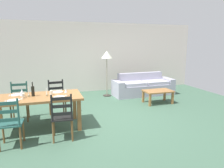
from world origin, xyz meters
TOP-DOWN VIEW (x-y plane):
  - ground_plane at (0.00, 0.00)m, footprint 9.60×9.60m
  - wall_far at (0.00, 3.30)m, footprint 9.60×0.16m
  - dining_table at (-1.60, -0.12)m, footprint 1.90×0.96m
  - dining_chair_near_left at (-2.06, -0.89)m, footprint 0.44×0.42m
  - dining_chair_near_right at (-1.13, -0.85)m, footprint 0.45×0.43m
  - dining_chair_far_left at (-2.05, 0.61)m, footprint 0.43×0.41m
  - dining_chair_far_right at (-1.15, 0.61)m, footprint 0.45×0.43m
  - dinner_plate_near_left at (-2.05, -0.37)m, footprint 0.24×0.24m
  - fork_near_left at (-2.20, -0.37)m, footprint 0.03×0.17m
  - dinner_plate_near_right at (-1.15, -0.37)m, footprint 0.24×0.24m
  - fork_near_right at (-1.30, -0.37)m, footprint 0.02×0.17m
  - dinner_plate_far_left at (-2.05, 0.13)m, footprint 0.24×0.24m
  - fork_far_left at (-2.20, 0.13)m, footprint 0.03×0.17m
  - dinner_plate_far_right at (-1.15, 0.13)m, footprint 0.24×0.24m
  - fork_far_right at (-1.30, 0.13)m, footprint 0.03×0.17m
  - wine_bottle at (-1.68, -0.07)m, footprint 0.07×0.07m
  - wine_glass_near_left at (-1.90, -0.26)m, footprint 0.06×0.06m
  - wine_glass_near_right at (-0.99, -0.26)m, footprint 0.06×0.06m
  - wine_glass_far_left at (-1.91, 0.01)m, footprint 0.06×0.06m
  - coffee_cup_primary at (-1.30, -0.04)m, footprint 0.07×0.07m
  - coffee_cup_secondary at (-1.88, -0.11)m, footprint 0.07×0.07m
  - candle_tall at (-1.78, -0.10)m, footprint 0.05×0.05m
  - candle_short at (-1.40, -0.16)m, footprint 0.05×0.05m
  - couch at (2.05, 2.07)m, footprint 2.30×0.84m
  - coffee_table at (1.99, 0.85)m, footprint 0.90×0.56m
  - standing_lamp at (0.70, 2.25)m, footprint 0.40×0.40m

SIDE VIEW (x-z plane):
  - ground_plane at x=0.00m, z-range -0.02..0.00m
  - couch at x=2.05m, z-range -0.11..0.69m
  - coffee_table at x=1.99m, z-range 0.15..0.57m
  - dining_chair_near_left at x=-2.06m, z-range 0.00..0.96m
  - dining_chair_near_right at x=-1.13m, z-range 0.00..0.96m
  - dining_chair_far_left at x=-2.05m, z-range 0.00..0.96m
  - dining_chair_far_right at x=-1.15m, z-range 0.00..0.96m
  - dining_table at x=-1.60m, z-range 0.29..1.04m
  - fork_near_left at x=-2.20m, z-range 0.75..0.76m
  - fork_near_right at x=-1.30m, z-range 0.75..0.76m
  - fork_far_left at x=-2.20m, z-range 0.75..0.76m
  - fork_far_right at x=-1.30m, z-range 0.75..0.76m
  - dinner_plate_near_left at x=-2.05m, z-range 0.75..0.77m
  - dinner_plate_near_right at x=-1.15m, z-range 0.75..0.77m
  - dinner_plate_far_left at x=-2.05m, z-range 0.75..0.77m
  - dinner_plate_far_right at x=-1.15m, z-range 0.75..0.77m
  - coffee_cup_primary at x=-1.30m, z-range 0.75..0.84m
  - coffee_cup_secondary at x=-1.88m, z-range 0.75..0.84m
  - candle_short at x=-1.40m, z-range 0.71..0.88m
  - candle_tall at x=-1.78m, z-range 0.70..0.93m
  - wine_glass_near_left at x=-1.90m, z-range 0.78..0.94m
  - wine_glass_near_right at x=-0.99m, z-range 0.78..0.94m
  - wine_glass_far_left at x=-1.91m, z-range 0.78..0.94m
  - wine_bottle at x=-1.68m, z-range 0.71..1.03m
  - wall_far at x=0.00m, z-range 0.00..2.70m
  - standing_lamp at x=0.70m, z-range 0.59..2.23m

